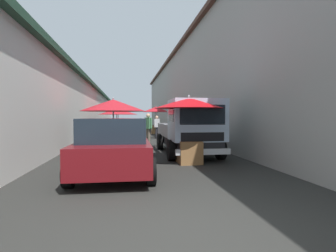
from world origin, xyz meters
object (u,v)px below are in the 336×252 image
hatchback_car (115,145)px  vendor_in_shade (157,126)px  fruit_stall_mid_lane (189,114)px  vendor_by_crates (148,126)px  fruit_stall_near_left (113,109)px  fruit_stall_far_left (156,112)px  plastic_stool (98,150)px  fruit_stall_near_right (118,114)px  fruit_stall_far_right (117,114)px  delivery_truck (191,129)px

hatchback_car → vendor_in_shade: vendor_in_shade is taller
fruit_stall_mid_lane → vendor_by_crates: fruit_stall_mid_lane is taller
fruit_stall_near_left → vendor_by_crates: 3.99m
fruit_stall_far_left → vendor_in_shade: size_ratio=1.56×
fruit_stall_near_left → fruit_stall_mid_lane: size_ratio=1.22×
plastic_stool → fruit_stall_near_right: bearing=-2.5°
fruit_stall_near_left → plastic_stool: 2.12m
hatchback_car → plastic_stool: 2.55m
hatchback_car → vendor_by_crates: bearing=-11.3°
fruit_stall_near_right → fruit_stall_far_right: 3.55m
fruit_stall_far_left → plastic_stool: fruit_stall_far_left is taller
fruit_stall_near_left → fruit_stall_near_right: size_ratio=0.97×
fruit_stall_far_right → delivery_truck: fruit_stall_far_right is taller
vendor_by_crates → fruit_stall_near_left: bearing=154.2°
delivery_truck → plastic_stool: bearing=89.0°
hatchback_car → vendor_by_crates: 7.52m
fruit_stall_far_left → fruit_stall_near_left: bearing=165.4°
fruit_stall_near_left → vendor_by_crates: bearing=-25.8°
fruit_stall_near_left → fruit_stall_near_right: (7.84, 0.06, -0.09)m
vendor_by_crates → vendor_in_shade: 3.37m
fruit_stall_mid_lane → plastic_stool: (1.32, 2.94, -1.24)m
fruit_stall_far_left → vendor_by_crates: fruit_stall_far_left is taller
fruit_stall_near_left → fruit_stall_far_left: fruit_stall_far_left is taller
fruit_stall_far_right → fruit_stall_mid_lane: size_ratio=1.12×
fruit_stall_far_right → fruit_stall_mid_lane: (-14.15, -2.79, -0.17)m
fruit_stall_near_left → vendor_in_shade: fruit_stall_near_left is taller
delivery_truck → vendor_in_shade: bearing=2.3°
vendor_by_crates → vendor_in_shade: (3.26, -0.85, -0.08)m
vendor_in_shade → plastic_stool: bearing=159.8°
fruit_stall_far_left → fruit_stall_far_right: (-0.21, 3.34, -0.13)m
fruit_stall_far_left → fruit_stall_near_right: bearing=140.7°
fruit_stall_near_right → fruit_stall_far_left: bearing=-39.3°
delivery_truck → vendor_by_crates: bearing=13.3°
fruit_stall_mid_lane → fruit_stall_far_right: bearing=11.2°
fruit_stall_near_right → plastic_stool: size_ratio=6.32×
hatchback_car → delivery_truck: (2.36, -2.66, 0.30)m
vendor_by_crates → plastic_stool: 5.44m
hatchback_car → vendor_in_shade: (10.63, -2.33, 0.15)m
fruit_stall_far_left → vendor_by_crates: 8.24m
fruit_stall_near_left → fruit_stall_far_left: bearing=-14.6°
fruit_stall_near_right → vendor_in_shade: bearing=-112.3°
fruit_stall_near_left → fruit_stall_near_right: 7.84m
delivery_truck → plastic_stool: (0.06, 3.34, -0.71)m
fruit_stall_far_left → hatchback_car: 15.75m
fruit_stall_far_left → plastic_stool: bearing=165.0°
fruit_stall_near_right → hatchback_car: (-11.70, -0.28, -0.97)m
vendor_in_shade → fruit_stall_far_right: bearing=31.9°
vendor_in_shade → fruit_stall_mid_lane: bearing=179.5°
fruit_stall_mid_lane → plastic_stool: size_ratio=5.01×
fruit_stall_far_right → vendor_by_crates: bearing=-165.7°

